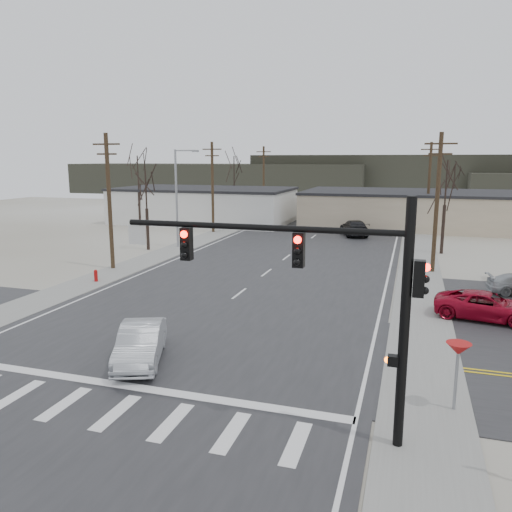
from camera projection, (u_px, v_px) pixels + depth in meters
The scene contains 27 objects.
ground at pixel (182, 338), 23.07m from camera, with size 140.00×140.00×0.00m, color silver.
main_road at pixel (270, 270), 37.11m from camera, with size 18.00×110.00×0.05m, color #262628.
cross_road at pixel (182, 338), 23.06m from camera, with size 90.00×10.00×0.04m, color #262628.
sidewalk_left at pixel (172, 251), 44.90m from camera, with size 3.00×90.00×0.06m, color gray.
sidewalk_right at pixel (419, 265), 38.69m from camera, with size 3.00×90.00×0.06m, color gray.
traffic_signal_mast at pixel (336, 284), 14.05m from camera, with size 8.95×0.43×7.20m.
fire_hydrant at pixel (96, 276), 33.46m from camera, with size 0.24×0.24×0.87m.
yield_sign at pixel (458, 351), 16.02m from camera, with size 0.80×0.80×2.35m.
building_left_far at pixel (204, 205), 64.79m from camera, with size 22.30×12.30×4.50m.
building_right_far at pixel (413, 209), 60.94m from camera, with size 26.30×14.30×4.30m.
upole_left_b at pixel (109, 199), 36.68m from camera, with size 2.20×0.30×10.00m.
upole_left_c at pixel (213, 186), 55.41m from camera, with size 2.20×0.30×10.00m.
upole_left_d at pixel (264, 179), 74.15m from camera, with size 2.20×0.30×10.00m.
upole_right_a at pixel (437, 201), 35.56m from camera, with size 2.20×0.30×10.00m.
upole_right_b at pixel (429, 185), 56.17m from camera, with size 2.20×0.30×10.00m.
streetlight_main at pixel (178, 193), 45.87m from camera, with size 2.40×0.25×9.00m.
tree_left_near at pixel (146, 192), 44.61m from camera, with size 3.30×3.30×7.35m.
tree_right_mid at pixel (446, 185), 42.62m from camera, with size 3.74×3.74×8.33m.
tree_left_far at pixel (234, 173), 69.06m from camera, with size 3.96×3.96×8.82m.
tree_right_far at pixel (454, 179), 66.31m from camera, with size 3.52×3.52×7.84m.
tree_left_mid at pixel (138, 175), 60.16m from camera, with size 3.96×3.96×8.82m.
hill_left at pixel (217, 179), 118.84m from camera, with size 70.00×18.00×7.00m, color #333026.
hill_center at pixel (439, 176), 107.74m from camera, with size 80.00×18.00×9.00m, color #333026.
sedan_crossing at pixel (141, 343), 20.21m from camera, with size 1.62×4.65×1.53m, color #9DA1A7.
car_far_a at pixel (354, 228), 53.69m from camera, with size 2.32×5.71×1.66m, color black.
car_far_b at pixel (310, 206), 79.19m from camera, with size 1.69×4.21×1.44m, color black.
car_parked_red at pixel (486, 306), 25.57m from camera, with size 2.32×5.03×1.40m, color maroon.
Camera 1 is at (9.81, -19.89, 8.15)m, focal length 35.00 mm.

